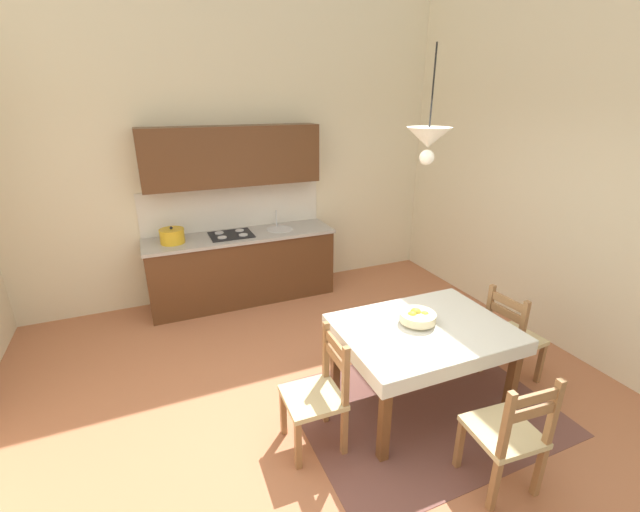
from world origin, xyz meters
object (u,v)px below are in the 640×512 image
object	(u,v)px
fruit_bowl	(417,317)
pendant_lamp	(428,139)
dining_chair_tv_side	(318,395)
dining_table	(423,339)
dining_chair_window_side	(512,338)
dining_chair_camera_side	(508,434)
kitchen_cabinetry	(240,237)

from	to	relation	value
fruit_bowl	pendant_lamp	world-z (taller)	pendant_lamp
fruit_bowl	dining_chair_tv_side	bearing A→B (deg)	-171.20
dining_table	dining_chair_window_side	size ratio (longest dim) A/B	1.51
dining_chair_tv_side	dining_chair_camera_side	world-z (taller)	same
dining_table	dining_chair_tv_side	size ratio (longest dim) A/B	1.51
dining_table	pendant_lamp	bearing A→B (deg)	109.87
kitchen_cabinetry	dining_table	distance (m)	2.79
dining_chair_camera_side	fruit_bowl	bearing A→B (deg)	92.05
dining_chair_window_side	dining_chair_tv_side	distance (m)	1.95
dining_chair_tv_side	fruit_bowl	bearing A→B (deg)	8.80
dining_chair_window_side	pendant_lamp	xyz separation A→B (m)	(-1.01, 0.17, 1.79)
dining_chair_tv_side	dining_chair_camera_side	distance (m)	1.31
dining_chair_window_side	fruit_bowl	size ratio (longest dim) A/B	3.10
fruit_bowl	pendant_lamp	size ratio (longest dim) A/B	0.37
dining_chair_window_side	fruit_bowl	distance (m)	1.06
dining_chair_camera_side	dining_table	bearing A→B (deg)	90.80
dining_table	fruit_bowl	distance (m)	0.20
kitchen_cabinetry	dining_chair_window_side	bearing A→B (deg)	-54.93
kitchen_cabinetry	dining_chair_camera_side	bearing A→B (deg)	-75.31
dining_chair_window_side	dining_chair_tv_side	bearing A→B (deg)	-179.46
kitchen_cabinetry	fruit_bowl	bearing A→B (deg)	-70.66
dining_chair_camera_side	fruit_bowl	size ratio (longest dim) A/B	3.10
dining_chair_window_side	kitchen_cabinetry	bearing A→B (deg)	125.07
pendant_lamp	fruit_bowl	bearing A→B (deg)	-65.18
kitchen_cabinetry	fruit_bowl	distance (m)	2.71
dining_chair_window_side	fruit_bowl	world-z (taller)	dining_chair_window_side
dining_chair_tv_side	kitchen_cabinetry	bearing A→B (deg)	88.66
dining_chair_window_side	dining_chair_camera_side	bearing A→B (deg)	-137.56
kitchen_cabinetry	dining_chair_window_side	size ratio (longest dim) A/B	2.53
dining_chair_tv_side	fruit_bowl	world-z (taller)	dining_chair_tv_side
dining_chair_camera_side	fruit_bowl	world-z (taller)	dining_chair_camera_side
dining_chair_camera_side	fruit_bowl	distance (m)	1.07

